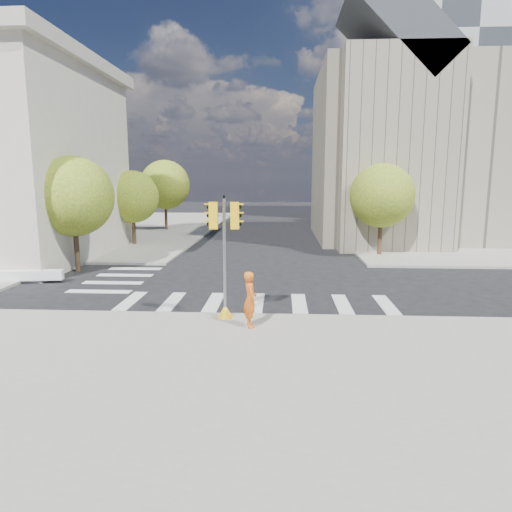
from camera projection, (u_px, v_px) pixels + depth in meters
The scene contains 17 objects.
ground at pixel (261, 291), 21.18m from camera, with size 160.00×160.00×0.00m, color black.
sidewalk_near at pixel (239, 407), 10.34m from camera, with size 30.00×14.00×0.15m, color gray.
sidewalk_far_right at pixel (472, 230), 45.65m from camera, with size 28.00×40.00×0.15m, color gray.
sidewalk_far_left at pixel (82, 227), 47.85m from camera, with size 28.00×40.00×0.15m, color gray.
civic_building at pixel (458, 153), 37.91m from camera, with size 26.00×16.00×19.39m.
office_tower at pixel (446, 101), 58.77m from camera, with size 20.00×18.00×30.00m, color #9EA0A3.
tree_lw_near at pixel (73, 196), 24.98m from camera, with size 4.40×4.40×6.41m.
tree_lw_mid at pixel (132, 197), 34.90m from camera, with size 4.00×4.00×5.77m.
tree_lw_far at pixel (165, 185), 44.61m from camera, with size 4.80×4.80×6.95m.
tree_re_near at pixel (382, 196), 29.92m from camera, with size 4.20×4.20×6.16m.
tree_re_mid at pixel (354, 187), 41.68m from camera, with size 4.60×4.60×6.66m.
tree_re_far at pixel (338, 189), 53.57m from camera, with size 4.00×4.00×5.88m.
lamp_near at pixel (377, 186), 33.74m from camera, with size 0.35×0.18×8.11m.
lamp_far at pixel (350, 184), 47.52m from camera, with size 0.35×0.18×8.11m.
traffic_signal at pixel (225, 267), 16.37m from camera, with size 1.07×0.56×4.45m.
photographer at pixel (250, 299), 15.52m from camera, with size 0.71×0.46×1.94m, color orange.
planter_wall at pixel (0, 276), 22.61m from camera, with size 6.00×0.40×0.50m, color white.
Camera 1 is at (0.92, -20.58, 5.19)m, focal length 32.00 mm.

